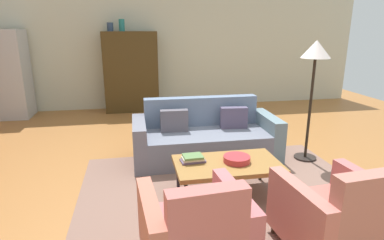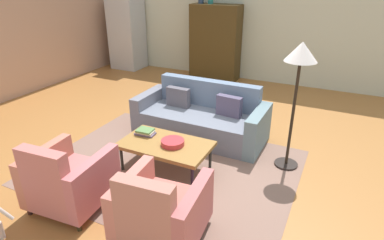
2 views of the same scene
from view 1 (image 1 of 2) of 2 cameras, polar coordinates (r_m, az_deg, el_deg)
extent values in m
plane|color=#A56833|center=(4.37, 5.64, -9.55)|extent=(10.82, 10.82, 0.00)
cube|color=beige|center=(7.94, -2.42, 12.59)|extent=(9.02, 0.12, 2.80)
cube|color=#836154|center=(3.94, 5.90, -12.54)|extent=(3.40, 2.60, 0.01)
cube|color=slate|center=(4.77, 2.43, -4.45)|extent=(1.75, 0.91, 0.42)
cube|color=slate|center=(5.04, 1.57, -0.69)|extent=(1.74, 0.19, 0.86)
cube|color=slate|center=(5.03, 13.19, -2.59)|extent=(0.19, 0.90, 0.62)
cube|color=slate|center=(4.64, -9.25, -3.98)|extent=(0.19, 0.90, 0.62)
cube|color=#514962|center=(4.87, 7.40, 0.40)|extent=(0.41, 0.16, 0.32)
cube|color=#57535D|center=(4.68, -3.17, -0.12)|extent=(0.40, 0.13, 0.32)
cylinder|color=black|center=(3.96, -2.47, -9.51)|extent=(0.04, 0.04, 0.35)
cylinder|color=#242521|center=(4.22, 12.07, -8.16)|extent=(0.04, 0.04, 0.35)
cylinder|color=#282721|center=(3.46, -1.11, -13.46)|extent=(0.04, 0.04, 0.35)
cylinder|color=black|center=(3.76, 15.36, -11.53)|extent=(0.04, 0.04, 0.35)
cube|color=olive|center=(3.73, 6.29, -7.85)|extent=(1.20, 0.70, 0.05)
cylinder|color=#2D2A1B|center=(3.20, 4.88, -18.94)|extent=(0.05, 0.05, 0.10)
cube|color=#C16962|center=(2.34, 2.69, -20.53)|extent=(0.57, 0.18, 0.78)
cube|color=#C06C57|center=(2.61, -7.26, -19.31)|extent=(0.18, 0.81, 0.56)
cube|color=#C16669|center=(2.76, 7.54, -17.17)|extent=(0.18, 0.81, 0.56)
cylinder|color=#37281D|center=(3.32, 14.29, -18.05)|extent=(0.05, 0.05, 0.10)
cylinder|color=#322314|center=(3.67, 23.93, -15.46)|extent=(0.05, 0.05, 0.10)
cube|color=#C66458|center=(3.15, 23.34, -16.61)|extent=(0.63, 0.84, 0.30)
cube|color=#B87163|center=(2.83, 28.14, -15.57)|extent=(0.57, 0.19, 0.78)
cube|color=#C47064|center=(2.90, 18.15, -16.03)|extent=(0.19, 0.81, 0.56)
cube|color=#B76262|center=(3.30, 28.36, -13.17)|extent=(0.19, 0.81, 0.56)
cylinder|color=#B73137|center=(3.74, 7.93, -6.86)|extent=(0.31, 0.31, 0.07)
cube|color=#5A4C6D|center=(3.71, 0.15, -7.22)|extent=(0.29, 0.17, 0.02)
cube|color=beige|center=(3.70, 0.15, -6.84)|extent=(0.25, 0.16, 0.03)
cube|color=#567B44|center=(3.69, 0.15, -6.44)|extent=(0.23, 0.19, 0.02)
cube|color=#433014|center=(7.56, -10.73, 8.34)|extent=(1.20, 0.50, 1.80)
cube|color=#302812|center=(7.82, -12.96, 8.46)|extent=(0.56, 0.01, 1.51)
cube|color=#392214|center=(7.82, -8.51, 8.69)|extent=(0.56, 0.01, 1.51)
cylinder|color=#2D3E58|center=(7.51, -14.30, 15.69)|extent=(0.14, 0.14, 0.19)
cylinder|color=#21716B|center=(7.50, -12.34, 16.08)|extent=(0.13, 0.13, 0.26)
cube|color=#B7BABF|center=(7.89, -29.90, 7.00)|extent=(0.80, 0.70, 1.85)
cylinder|color=#99999E|center=(8.22, -28.85, 8.07)|extent=(0.02, 0.02, 0.70)
cylinder|color=black|center=(5.12, 19.36, -6.26)|extent=(0.32, 0.32, 0.03)
cylinder|color=black|center=(4.90, 20.15, 1.77)|extent=(0.04, 0.04, 1.45)
cone|color=silver|center=(4.78, 21.14, 11.63)|extent=(0.40, 0.40, 0.24)
camera|label=2|loc=(3.05, 82.82, 13.38)|focal=30.31mm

